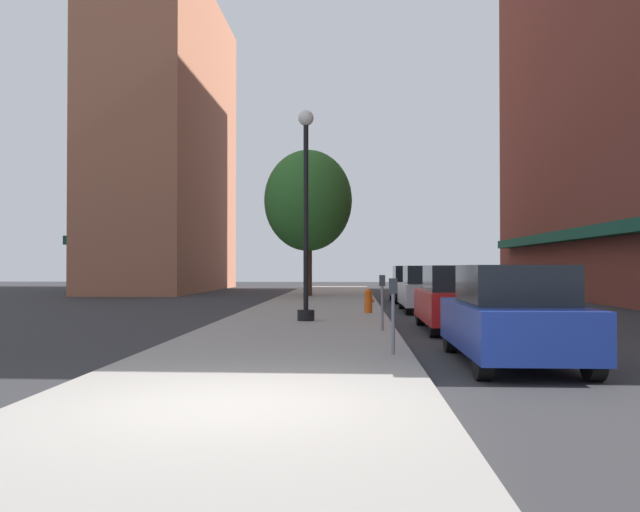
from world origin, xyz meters
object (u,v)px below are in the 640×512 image
at_px(fire_hydrant, 368,301).
at_px(parking_meter_far, 382,295).
at_px(car_silver, 427,289).
at_px(lamppost, 306,210).
at_px(car_red, 458,299).
at_px(car_black, 411,284).
at_px(car_blue, 512,316).
at_px(parking_meter_near, 393,306).
at_px(tree_near, 308,201).

height_order(fire_hydrant, parking_meter_far, parking_meter_far).
bearing_deg(car_silver, lamppost, -126.17).
height_order(lamppost, car_red, lamppost).
relative_size(car_red, car_silver, 1.00).
distance_m(car_silver, car_black, 6.50).
relative_size(car_red, car_black, 1.00).
relative_size(parking_meter_far, car_black, 0.30).
xyz_separation_m(lamppost, car_red, (3.96, -1.62, -2.39)).
bearing_deg(car_blue, car_black, 88.06).
relative_size(fire_hydrant, car_silver, 0.18).
xyz_separation_m(parking_meter_near, car_black, (1.95, 19.18, -0.14)).
xyz_separation_m(parking_meter_near, car_blue, (1.95, -0.32, -0.14)).
height_order(tree_near, car_blue, tree_near).
distance_m(parking_meter_far, car_blue, 5.07).
relative_size(parking_meter_far, car_red, 0.30).
distance_m(lamppost, car_black, 12.92).
distance_m(parking_meter_near, tree_near, 23.57).
height_order(car_blue, car_red, same).
bearing_deg(car_black, lamppost, -110.16).
relative_size(fire_hydrant, car_red, 0.18).
distance_m(lamppost, tree_near, 16.04).
height_order(lamppost, tree_near, tree_near).
bearing_deg(car_black, tree_near, 140.26).
bearing_deg(car_black, car_blue, -91.99).
distance_m(car_red, car_silver, 7.18).
bearing_deg(car_red, parking_meter_near, -111.28).
distance_m(parking_meter_far, tree_near, 19.34).
bearing_deg(car_red, car_blue, -91.75).
relative_size(parking_meter_near, car_blue, 0.30).
height_order(parking_meter_near, car_red, car_red).
height_order(car_blue, car_silver, same).
height_order(parking_meter_far, tree_near, tree_near).
bearing_deg(lamppost, fire_hydrant, 60.97).
height_order(lamppost, fire_hydrant, lamppost).
bearing_deg(car_black, parking_meter_far, -99.48).
bearing_deg(car_blue, car_red, 88.06).
xyz_separation_m(car_silver, car_black, (0.00, 6.50, 0.00)).
height_order(car_blue, car_black, same).
bearing_deg(fire_hydrant, parking_meter_far, -88.18).
xyz_separation_m(tree_near, car_black, (4.96, -3.84, -4.21)).
xyz_separation_m(lamppost, parking_meter_near, (2.01, -7.12, -2.25)).
relative_size(parking_meter_near, car_silver, 0.30).
xyz_separation_m(parking_meter_near, tree_near, (-3.01, 23.02, 4.07)).
relative_size(fire_hydrant, parking_meter_far, 0.60).
xyz_separation_m(parking_meter_far, tree_near, (-3.01, 18.66, 4.07)).
bearing_deg(car_black, car_red, -91.99).
bearing_deg(parking_meter_far, car_black, 82.50).
bearing_deg(car_silver, fire_hydrant, -133.85).
distance_m(fire_hydrant, car_black, 9.05).
distance_m(tree_near, car_silver, 12.22).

